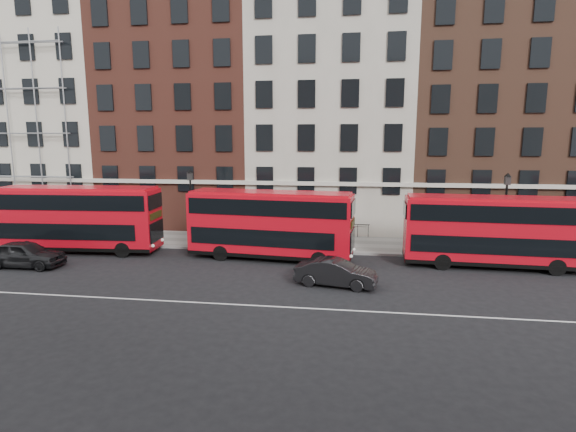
# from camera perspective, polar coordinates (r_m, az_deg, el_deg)

# --- Properties ---
(ground) EXTENTS (120.00, 120.00, 0.00)m
(ground) POSITION_cam_1_polar(r_m,az_deg,el_deg) (22.59, 2.99, -9.79)
(ground) COLOR black
(ground) RESTS_ON ground
(pavement) EXTENTS (80.00, 5.00, 0.15)m
(pavement) POSITION_cam_1_polar(r_m,az_deg,el_deg) (32.63, 4.63, -3.52)
(pavement) COLOR slate
(pavement) RESTS_ON ground
(kerb) EXTENTS (80.00, 0.30, 0.16)m
(kerb) POSITION_cam_1_polar(r_m,az_deg,el_deg) (30.20, 4.34, -4.59)
(kerb) COLOR gray
(kerb) RESTS_ON ground
(road_centre_line) EXTENTS (70.00, 0.12, 0.01)m
(road_centre_line) POSITION_cam_1_polar(r_m,az_deg,el_deg) (20.72, 2.49, -11.62)
(road_centre_line) COLOR white
(road_centre_line) RESTS_ON ground
(building_terrace) EXTENTS (64.00, 11.95, 22.00)m
(building_terrace) POSITION_cam_1_polar(r_m,az_deg,el_deg) (39.23, 5.05, 13.66)
(building_terrace) COLOR beige
(building_terrace) RESTS_ON ground
(bus_a) EXTENTS (10.67, 3.13, 4.43)m
(bus_a) POSITION_cam_1_polar(r_m,az_deg,el_deg) (33.07, -25.01, -0.17)
(bus_a) COLOR red
(bus_a) RESTS_ON ground
(bus_b) EXTENTS (10.50, 3.49, 4.33)m
(bus_b) POSITION_cam_1_polar(r_m,az_deg,el_deg) (28.23, -2.33, -0.92)
(bus_b) COLOR red
(bus_b) RESTS_ON ground
(bus_c) EXTENTS (10.18, 2.89, 4.23)m
(bus_c) POSITION_cam_1_polar(r_m,az_deg,el_deg) (28.99, 24.47, -1.63)
(bus_c) COLOR red
(bus_c) RESTS_ON ground
(car_rear) EXTENTS (4.66, 1.94, 1.58)m
(car_rear) POSITION_cam_1_polar(r_m,az_deg,el_deg) (31.06, -30.42, -4.19)
(car_rear) COLOR black
(car_rear) RESTS_ON ground
(car_front) EXTENTS (4.42, 2.19, 1.39)m
(car_front) POSITION_cam_1_polar(r_m,az_deg,el_deg) (23.62, 6.10, -7.17)
(car_front) COLOR black
(car_front) RESTS_ON ground
(lamp_post_left) EXTENTS (0.44, 0.44, 5.33)m
(lamp_post_left) POSITION_cam_1_polar(r_m,az_deg,el_deg) (32.15, -12.22, 1.54)
(lamp_post_left) COLOR black
(lamp_post_left) RESTS_ON pavement
(lamp_post_right) EXTENTS (0.44, 0.44, 5.33)m
(lamp_post_right) POSITION_cam_1_polar(r_m,az_deg,el_deg) (31.46, 25.83, 0.60)
(lamp_post_right) COLOR black
(lamp_post_right) RESTS_ON pavement
(iron_railings) EXTENTS (6.60, 0.06, 1.00)m
(iron_railings) POSITION_cam_1_polar(r_m,az_deg,el_deg) (34.65, 4.86, -1.76)
(iron_railings) COLOR black
(iron_railings) RESTS_ON pavement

